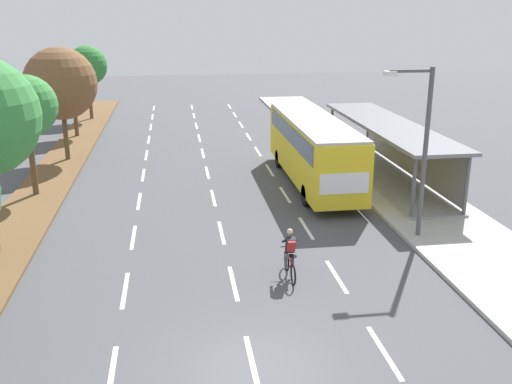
% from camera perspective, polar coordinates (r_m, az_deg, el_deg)
% --- Properties ---
extents(ground_plane, '(140.00, 140.00, 0.00)m').
position_cam_1_polar(ground_plane, '(15.00, -0.19, -17.31)').
color(ground_plane, '#4C4C51').
extents(median_strip, '(2.60, 52.00, 0.12)m').
position_cam_1_polar(median_strip, '(33.95, -19.12, 2.01)').
color(median_strip, brown).
rests_on(median_strip, ground).
extents(sidewalk_right, '(4.50, 52.00, 0.15)m').
position_cam_1_polar(sidewalk_right, '(35.06, 10.30, 3.20)').
color(sidewalk_right, '#ADAAA3').
rests_on(sidewalk_right, ground).
extents(lane_divider_left, '(0.14, 48.24, 0.01)m').
position_cam_1_polar(lane_divider_left, '(32.03, -11.10, 1.67)').
color(lane_divider_left, white).
rests_on(lane_divider_left, ground).
extents(lane_divider_center, '(0.14, 48.24, 0.01)m').
position_cam_1_polar(lane_divider_center, '(32.03, -4.84, 1.94)').
color(lane_divider_center, white).
rests_on(lane_divider_center, ground).
extents(lane_divider_right, '(0.14, 48.24, 0.01)m').
position_cam_1_polar(lane_divider_right, '(32.40, 1.35, 2.18)').
color(lane_divider_right, white).
rests_on(lane_divider_right, ground).
extents(bus_shelter, '(2.90, 13.71, 2.86)m').
position_cam_1_polar(bus_shelter, '(31.06, 13.28, 4.58)').
color(bus_shelter, gray).
rests_on(bus_shelter, sidewalk_right).
extents(bus, '(2.54, 11.29, 3.37)m').
position_cam_1_polar(bus, '(29.54, 5.66, 4.71)').
color(bus, yellow).
rests_on(bus, ground).
extents(cyclist, '(0.46, 1.82, 1.71)m').
position_cam_1_polar(cyclist, '(19.28, 3.39, -6.31)').
color(cyclist, black).
rests_on(cyclist, ground).
extents(median_tree_third, '(2.89, 2.89, 5.69)m').
position_cam_1_polar(median_tree_third, '(28.85, -21.82, 7.85)').
color(median_tree_third, brown).
rests_on(median_tree_third, median_strip).
extents(median_tree_fourth, '(4.15, 4.15, 6.53)m').
position_cam_1_polar(median_tree_fourth, '(35.40, -18.78, 10.11)').
color(median_tree_fourth, brown).
rests_on(median_tree_fourth, median_strip).
extents(median_tree_fifth, '(3.16, 3.16, 5.08)m').
position_cam_1_polar(median_tree_fifth, '(42.32, -17.70, 9.97)').
color(median_tree_fifth, brown).
rests_on(median_tree_fifth, median_strip).
extents(median_tree_farthest, '(3.12, 3.12, 5.83)m').
position_cam_1_polar(median_tree_farthest, '(48.97, -16.35, 11.91)').
color(median_tree_farthest, brown).
rests_on(median_tree_farthest, median_strip).
extents(streetlight, '(1.91, 0.24, 6.50)m').
position_cam_1_polar(streetlight, '(22.45, 16.06, 4.80)').
color(streetlight, '#4C4C51').
rests_on(streetlight, sidewalk_right).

